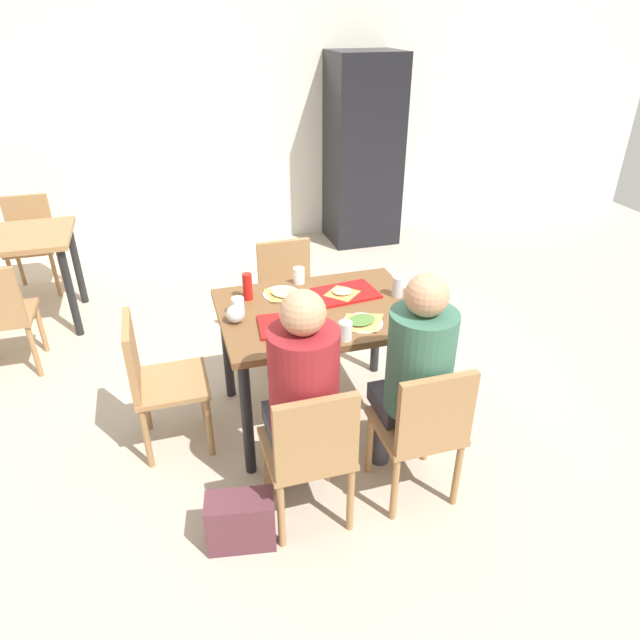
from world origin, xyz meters
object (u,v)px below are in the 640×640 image
Objects in this scene: soda_can at (398,287)px; handbag at (241,521)px; main_table at (320,324)px; background_table at (12,252)px; paper_plate_center at (281,294)px; person_in_red at (302,388)px; chair_far_side at (288,291)px; plastic_cup_a at (299,275)px; chair_near_left at (311,449)px; pizza_slice_a at (297,323)px; foil_bundle at (235,314)px; pizza_slice_b at (342,292)px; condiment_bottle at (248,287)px; tray_red_far at (346,293)px; chair_left_end at (154,376)px; drink_fridge at (363,151)px; person_in_brown_jacket at (416,368)px; pizza_slice_c at (282,294)px; tray_red_near at (292,325)px; pizza_slice_d at (361,321)px; chair_near_right at (424,426)px; paper_plate_near_edge at (362,323)px; plastic_cup_b at (345,331)px; background_chair_far at (31,237)px; plastic_cup_c at (238,306)px.

soda_can is 1.56m from handbag.
main_table is 2.62m from background_table.
person_in_red is at bearing -97.18° from paper_plate_center.
plastic_cup_a reaches higher than chair_far_side.
pizza_slice_a is at bearing 80.47° from chair_near_left.
paper_plate_center is 2.20× the size of foil_bundle.
background_table is (-1.29, 2.61, 0.49)m from handbag.
pizza_slice_b is (0.34, -0.12, 0.02)m from paper_plate_center.
chair_near_left is 1.11m from condiment_bottle.
tray_red_far is 3.60× the size of foil_bundle.
drink_fridge reaches higher than chair_left_end.
pizza_slice_a is at bearing 133.04° from person_in_brown_jacket.
soda_can reaches higher than handbag.
foil_bundle reaches higher than background_table.
pizza_slice_a reaches higher than pizza_slice_c.
plastic_cup_a is at bearing 71.49° from tray_red_near.
tray_red_far is 1.29× the size of pizza_slice_d.
main_table is 0.28m from pizza_slice_a.
tray_red_far is (0.48, 0.80, 0.04)m from person_in_red.
pizza_slice_b is 0.09× the size of drink_fridge.
chair_near_right is 0.66m from pizza_slice_d.
tray_red_near is 1.12× the size of handbag.
paper_plate_near_edge is (1.12, -0.23, 0.28)m from chair_left_end.
person_in_brown_jacket reaches higher than pizza_slice_c.
drink_fridge is (1.95, 3.67, 0.81)m from handbag.
soda_can is (0.45, 0.38, 0.01)m from plastic_cup_b.
person_in_brown_jacket is 0.72m from soda_can.
background_chair_far reaches higher than pizza_slice_a.
drink_fridge is (1.15, 3.08, 0.17)m from pizza_slice_d.
paper_plate_center is 0.69m from soda_can.
pizza_slice_a is 2.13× the size of foil_bundle.
person_in_red is 0.65× the size of drink_fridge.
tray_red_near is 1.38× the size of pizza_slice_c.
person_in_brown_jacket is 3.45× the size of tray_red_near.
foil_bundle is (0.47, -0.02, 0.33)m from chair_left_end.
chair_near_right is at bearing 0.97° from handbag.
pizza_slice_d is 3.30m from drink_fridge.
handbag is at bearing -130.59° from pizza_slice_b.
main_table is at bearing -147.37° from tray_red_far.
pizza_slice_d is 2.80× the size of plastic_cup_a.
background_chair_far is (-2.09, 2.40, -0.30)m from pizza_slice_b.
tray_red_near is 3.60× the size of plastic_cup_c.
pizza_slice_d is at bearing -25.64° from plastic_cup_c.
condiment_bottle is (-0.37, 0.23, 0.18)m from main_table.
chair_far_side is 0.44× the size of drink_fridge.
plastic_cup_b reaches higher than paper_plate_center.
handbag is (-0.26, -1.06, -0.70)m from condiment_bottle.
soda_can is (0.32, 0.25, 0.04)m from pizza_slice_d.
condiment_bottle reaches higher than handbag.
chair_near_left and chair_left_end have the same top height.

